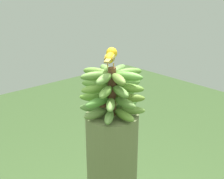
{
  "coord_description": "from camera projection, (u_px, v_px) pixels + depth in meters",
  "views": [
    {
      "loc": [
        0.85,
        0.96,
        1.86
      ],
      "look_at": [
        0.0,
        0.0,
        1.4
      ],
      "focal_mm": 47.88,
      "sensor_mm": 36.0,
      "label": 1
    }
  ],
  "objects": [
    {
      "name": "banana_bunch",
      "position": [
        112.0,
        92.0,
        1.37
      ],
      "size": [
        0.31,
        0.31,
        0.23
      ],
      "color": "brown",
      "rests_on": "banana_tree"
    },
    {
      "name": "perched_bird",
      "position": [
        111.0,
        56.0,
        1.34
      ],
      "size": [
        0.16,
        0.13,
        0.08
      ],
      "color": "#C68933",
      "rests_on": "banana_bunch"
    }
  ]
}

